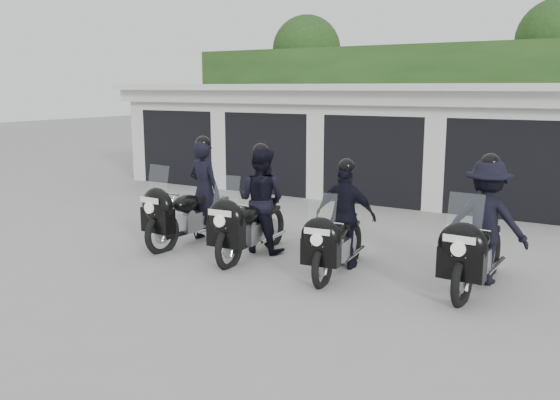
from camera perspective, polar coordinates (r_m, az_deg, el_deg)
The scene contains 7 objects.
ground at distance 10.20m, azimuth -3.16°, elevation -5.61°, with size 80.00×80.00×0.00m, color gray.
garage_block at distance 17.11m, azimuth 12.20°, elevation 5.69°, with size 16.40×6.80×2.96m.
background_vegetation at distance 21.62m, azimuth 17.56°, elevation 10.02°, with size 20.00×3.90×5.80m.
police_bike_a at distance 11.11m, azimuth -8.43°, elevation -0.02°, with size 0.81×2.35×2.05m.
police_bike_b at distance 10.26m, azimuth -2.37°, elevation -0.68°, with size 0.94×2.29×1.99m.
police_bike_c at distance 9.36m, azimuth 5.96°, elevation -2.22°, with size 1.05×2.11×1.84m.
police_bike_d at distance 9.09m, azimuth 18.93°, elevation -2.67°, with size 1.22×2.30×2.00m.
Camera 1 is at (5.52, -8.08, 2.88)m, focal length 38.00 mm.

